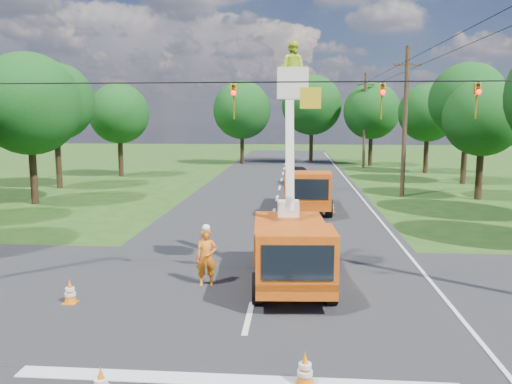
# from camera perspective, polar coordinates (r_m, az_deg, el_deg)

# --- Properties ---
(ground) EXTENTS (140.00, 140.00, 0.00)m
(ground) POSITION_cam_1_polar(r_m,az_deg,el_deg) (32.96, 2.42, -0.79)
(ground) COLOR #1D4514
(ground) RESTS_ON ground
(road_main) EXTENTS (12.00, 100.00, 0.06)m
(road_main) POSITION_cam_1_polar(r_m,az_deg,el_deg) (32.96, 2.42, -0.79)
(road_main) COLOR black
(road_main) RESTS_ON ground
(road_cross) EXTENTS (56.00, 10.00, 0.07)m
(road_cross) POSITION_cam_1_polar(r_m,az_deg,el_deg) (15.49, -0.15, -11.49)
(road_cross) COLOR black
(road_cross) RESTS_ON ground
(stop_bar) EXTENTS (9.00, 0.45, 0.02)m
(stop_bar) POSITION_cam_1_polar(r_m,az_deg,el_deg) (10.77, -2.57, -20.92)
(stop_bar) COLOR silver
(stop_bar) RESTS_ON ground
(edge_line) EXTENTS (0.12, 90.00, 0.02)m
(edge_line) POSITION_cam_1_polar(r_m,az_deg,el_deg) (33.23, 12.12, -0.90)
(edge_line) COLOR silver
(edge_line) RESTS_ON ground
(bucket_truck) EXTENTS (2.72, 6.14, 7.63)m
(bucket_truck) POSITION_cam_1_polar(r_m,az_deg,el_deg) (15.88, 4.07, -4.96)
(bucket_truck) COLOR #D5550F
(bucket_truck) RESTS_ON ground
(second_truck) EXTENTS (2.69, 6.61, 2.46)m
(second_truck) POSITION_cam_1_polar(r_m,az_deg,el_deg) (28.58, 5.88, 0.34)
(second_truck) COLOR #D5550F
(second_truck) RESTS_ON ground
(ground_worker) EXTENTS (0.74, 0.55, 1.85)m
(ground_worker) POSITION_cam_1_polar(r_m,az_deg,el_deg) (15.95, -5.68, -7.45)
(ground_worker) COLOR #FF9E15
(ground_worker) RESTS_ON ground
(distant_car) EXTENTS (2.54, 4.75, 1.54)m
(distant_car) POSITION_cam_1_polar(r_m,az_deg,el_deg) (39.71, 4.84, 1.88)
(distant_car) COLOR black
(distant_car) RESTS_ON ground
(traffic_cone_1) EXTENTS (0.38, 0.38, 0.71)m
(traffic_cone_1) POSITION_cam_1_polar(r_m,az_deg,el_deg) (10.51, 5.62, -19.52)
(traffic_cone_1) COLOR orange
(traffic_cone_1) RESTS_ON ground
(traffic_cone_2) EXTENTS (0.38, 0.38, 0.71)m
(traffic_cone_2) POSITION_cam_1_polar(r_m,az_deg,el_deg) (19.57, 3.70, -6.15)
(traffic_cone_2) COLOR orange
(traffic_cone_2) RESTS_ON ground
(traffic_cone_3) EXTENTS (0.38, 0.38, 0.71)m
(traffic_cone_3) POSITION_cam_1_polar(r_m,az_deg,el_deg) (23.17, 7.08, -3.90)
(traffic_cone_3) COLOR orange
(traffic_cone_3) RESTS_ON ground
(traffic_cone_4) EXTENTS (0.38, 0.38, 0.71)m
(traffic_cone_4) POSITION_cam_1_polar(r_m,az_deg,el_deg) (15.49, -20.48, -10.64)
(traffic_cone_4) COLOR orange
(traffic_cone_4) RESTS_ON ground
(traffic_cone_7) EXTENTS (0.38, 0.38, 0.71)m
(traffic_cone_7) POSITION_cam_1_polar(r_m,az_deg,el_deg) (28.46, 8.58, -1.62)
(traffic_cone_7) COLOR orange
(traffic_cone_7) RESTS_ON ground
(pole_right_mid) EXTENTS (1.80, 0.30, 10.00)m
(pole_right_mid) POSITION_cam_1_polar(r_m,az_deg,el_deg) (35.28, 16.67, 7.80)
(pole_right_mid) COLOR #4C3823
(pole_right_mid) RESTS_ON ground
(pole_right_far) EXTENTS (1.80, 0.30, 10.00)m
(pole_right_far) POSITION_cam_1_polar(r_m,az_deg,el_deg) (55.00, 12.31, 8.06)
(pole_right_far) COLOR #4C3823
(pole_right_far) RESTS_ON ground
(signal_span) EXTENTS (18.00, 0.29, 1.07)m
(signal_span) POSITION_cam_1_polar(r_m,az_deg,el_deg) (14.56, 8.76, 10.70)
(signal_span) COLOR black
(signal_span) RESTS_ON ground
(tree_left_d) EXTENTS (6.20, 6.20, 9.24)m
(tree_left_d) POSITION_cam_1_polar(r_m,az_deg,el_deg) (33.68, -24.52, 9.12)
(tree_left_d) COLOR #382616
(tree_left_d) RESTS_ON ground
(tree_left_e) EXTENTS (5.80, 5.80, 9.41)m
(tree_left_e) POSITION_cam_1_polar(r_m,az_deg,el_deg) (40.73, -21.99, 9.53)
(tree_left_e) COLOR #382616
(tree_left_e) RESTS_ON ground
(tree_left_f) EXTENTS (5.40, 5.40, 8.40)m
(tree_left_f) POSITION_cam_1_polar(r_m,az_deg,el_deg) (47.30, -15.39, 8.62)
(tree_left_f) COLOR #382616
(tree_left_f) RESTS_ON ground
(tree_right_c) EXTENTS (5.00, 5.00, 7.83)m
(tree_right_c) POSITION_cam_1_polar(r_m,az_deg,el_deg) (35.60, 24.50, 7.73)
(tree_right_c) COLOR #382616
(tree_right_c) RESTS_ON ground
(tree_right_d) EXTENTS (6.00, 6.00, 9.70)m
(tree_right_d) POSITION_cam_1_polar(r_m,az_deg,el_deg) (43.71, 23.03, 9.60)
(tree_right_d) COLOR #382616
(tree_right_d) RESTS_ON ground
(tree_right_e) EXTENTS (5.60, 5.60, 8.63)m
(tree_right_e) POSITION_cam_1_polar(r_m,az_deg,el_deg) (51.10, 19.06, 8.57)
(tree_right_e) COLOR #382616
(tree_right_e) RESTS_ON ground
(tree_far_a) EXTENTS (6.60, 6.60, 9.50)m
(tree_far_a) POSITION_cam_1_polar(r_m,az_deg,el_deg) (57.85, -1.61, 9.33)
(tree_far_a) COLOR #382616
(tree_far_a) RESTS_ON ground
(tree_far_b) EXTENTS (7.00, 7.00, 10.32)m
(tree_far_b) POSITION_cam_1_polar(r_m,az_deg,el_deg) (59.56, 6.39, 9.85)
(tree_far_b) COLOR #382616
(tree_far_b) RESTS_ON ground
(tree_far_c) EXTENTS (6.20, 6.20, 9.18)m
(tree_far_c) POSITION_cam_1_polar(r_m,az_deg,el_deg) (57.13, 13.08, 9.00)
(tree_far_c) COLOR #382616
(tree_far_c) RESTS_ON ground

